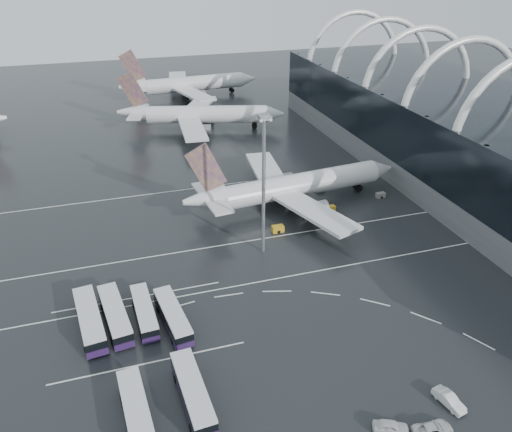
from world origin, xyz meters
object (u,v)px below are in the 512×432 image
object	(u,v)px
van_curve_c	(449,400)
bus_row_near_d	(173,316)
gse_cart_belly_e	(273,191)
van_curve_a	(433,429)
gse_cart_belly_c	(278,229)
gse_cart_belly_a	(330,209)
van_curve_b	(391,427)
bus_row_near_a	(90,320)
bus_row_far_c	(193,392)
bus_row_near_c	(144,312)
gse_cart_belly_b	(321,188)
gse_cart_belly_d	(380,195)
bus_row_near_b	(115,315)
airliner_gate_c	(187,85)
airliner_main	(292,187)
airliner_gate_b	(198,115)
floodlight_mast	(264,170)
bus_row_far_a	(137,413)

from	to	relation	value
van_curve_c	bus_row_near_d	bearing A→B (deg)	128.52
bus_row_near_d	gse_cart_belly_e	distance (m)	50.84
van_curve_a	gse_cart_belly_e	world-z (taller)	van_curve_a
gse_cart_belly_c	gse_cart_belly_a	bearing A→B (deg)	19.86
van_curve_b	bus_row_near_d	bearing A→B (deg)	63.16
bus_row_near_a	bus_row_far_c	distance (m)	22.48
bus_row_far_c	van_curve_a	distance (m)	30.16
bus_row_near_a	bus_row_near_c	world-z (taller)	bus_row_near_a
gse_cart_belly_b	gse_cart_belly_d	world-z (taller)	gse_cart_belly_d
gse_cart_belly_a	bus_row_near_d	bearing A→B (deg)	-145.02
bus_row_near_b	bus_row_far_c	bearing A→B (deg)	-162.93
gse_cart_belly_a	gse_cart_belly_c	xyz separation A→B (m)	(-14.26, -5.15, 0.03)
airliner_gate_c	van_curve_a	world-z (taller)	airliner_gate_c
airliner_gate_c	bus_row_near_a	size ratio (longest dim) A/B	3.82
airliner_main	gse_cart_belly_b	distance (m)	11.46
airliner_gate_b	gse_cart_belly_b	distance (m)	58.46
gse_cart_belly_d	bus_row_near_a	bearing A→B (deg)	-157.28
van_curve_a	gse_cart_belly_c	distance (m)	52.11
bus_row_far_c	gse_cart_belly_e	xyz separation A→B (m)	(30.63, 56.45, -1.19)
airliner_main	floodlight_mast	size ratio (longest dim) A/B	1.94
airliner_gate_c	floodlight_mast	xyz separation A→B (m)	(-7.09, -117.69, 12.33)
gse_cart_belly_c	bus_row_far_c	bearing A→B (deg)	-123.40
bus_row_far_c	gse_cart_belly_c	world-z (taller)	bus_row_far_c
gse_cart_belly_a	gse_cart_belly_d	world-z (taller)	gse_cart_belly_a
bus_row_near_b	gse_cart_belly_a	size ratio (longest dim) A/B	5.85
gse_cart_belly_a	bus_row_far_c	bearing A→B (deg)	-132.22
gse_cart_belly_e	gse_cart_belly_c	bearing A→B (deg)	-106.16
bus_row_far_a	van_curve_b	world-z (taller)	bus_row_far_a
airliner_gate_c	gse_cart_belly_d	xyz separation A→B (m)	(26.99, -103.30, -4.30)
van_curve_a	van_curve_b	distance (m)	5.08
van_curve_a	gse_cart_belly_e	distance (m)	70.02
bus_row_far_a	bus_row_far_c	size ratio (longest dim) A/B	0.99
bus_row_near_a	gse_cart_belly_a	size ratio (longest dim) A/B	6.11
floodlight_mast	bus_row_far_a	bearing A→B (deg)	-129.32
bus_row_near_b	van_curve_b	distance (m)	43.38
airliner_main	van_curve_c	xyz separation A→B (m)	(-0.98, -59.75, -3.72)
gse_cart_belly_b	gse_cart_belly_c	size ratio (longest dim) A/B	0.86
airliner_main	bus_row_far_c	size ratio (longest dim) A/B	3.99
airliner_main	bus_row_near_c	size ratio (longest dim) A/B	4.38
bus_row_near_b	airliner_gate_b	bearing A→B (deg)	-26.97
airliner_main	gse_cart_belly_c	distance (m)	13.55
bus_row_far_c	van_curve_c	bearing A→B (deg)	-111.53
bus_row_near_b	bus_row_near_c	bearing A→B (deg)	-102.60
airliner_gate_c	gse_cart_belly_a	world-z (taller)	airliner_gate_c
bus_row_near_a	gse_cart_belly_e	distance (m)	57.28
bus_row_near_c	van_curve_a	world-z (taller)	bus_row_near_c
airliner_gate_b	gse_cart_belly_d	size ratio (longest dim) A/B	24.96
bus_row_near_a	bus_row_near_b	distance (m)	3.81
airliner_gate_b	gse_cart_belly_b	world-z (taller)	airliner_gate_b
bus_row_far_a	bus_row_far_c	bearing A→B (deg)	-85.14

